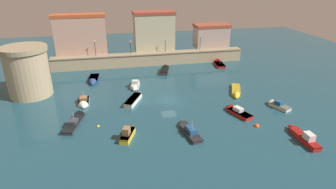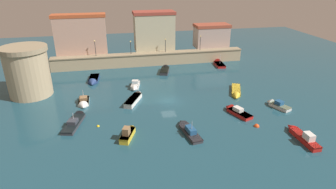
{
  "view_description": "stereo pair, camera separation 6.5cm",
  "coord_description": "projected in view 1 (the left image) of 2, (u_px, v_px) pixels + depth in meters",
  "views": [
    {
      "loc": [
        -9.4,
        -44.45,
        21.16
      ],
      "look_at": [
        0.0,
        0.61,
        1.06
      ],
      "focal_mm": 30.46,
      "sensor_mm": 36.0,
      "label": 1
    },
    {
      "loc": [
        -9.33,
        -44.47,
        21.16
      ],
      "look_at": [
        0.0,
        0.61,
        1.06
      ],
      "focal_mm": 30.46,
      "sensor_mm": 36.0,
      "label": 2
    }
  ],
  "objects": [
    {
      "name": "mooring_buoy_0",
      "position": [
        98.0,
        126.0,
        42.06
      ],
      "size": [
        0.45,
        0.45,
        0.45
      ],
      "primitive_type": "sphere",
      "color": "yellow",
      "rests_on": "ground"
    },
    {
      "name": "mooring_buoy_1",
      "position": [
        257.0,
        126.0,
        42.07
      ],
      "size": [
        0.8,
        0.8,
        0.8
      ],
      "primitive_type": "sphere",
      "color": "#EA4C19",
      "rests_on": "ground"
    },
    {
      "name": "moored_boat_12",
      "position": [
        76.0,
        120.0,
        43.22
      ],
      "size": [
        3.38,
        7.34,
        2.55
      ],
      "rotation": [
        0.0,
        0.0,
        1.32
      ],
      "color": "#333338",
      "rests_on": "ground"
    },
    {
      "name": "quay_lamp_2",
      "position": [
        165.0,
        43.0,
        68.09
      ],
      "size": [
        0.32,
        0.32,
        3.25
      ],
      "color": "black",
      "rests_on": "quay_wall"
    },
    {
      "name": "quay_lamp_1",
      "position": [
        130.0,
        45.0,
        66.57
      ],
      "size": [
        0.32,
        0.32,
        3.1
      ],
      "color": "black",
      "rests_on": "quay_wall"
    },
    {
      "name": "quay_lamp_0",
      "position": [
        95.0,
        46.0,
        64.94
      ],
      "size": [
        0.32,
        0.32,
        3.61
      ],
      "color": "black",
      "rests_on": "quay_wall"
    },
    {
      "name": "moored_boat_2",
      "position": [
        188.0,
        129.0,
        40.73
      ],
      "size": [
        2.37,
        6.67,
        2.73
      ],
      "rotation": [
        0.0,
        0.0,
        1.71
      ],
      "color": "#333338",
      "rests_on": "ground"
    },
    {
      "name": "moored_boat_8",
      "position": [
        236.0,
        111.0,
        45.95
      ],
      "size": [
        3.37,
        5.57,
        1.68
      ],
      "rotation": [
        0.0,
        0.0,
        1.93
      ],
      "color": "red",
      "rests_on": "ground"
    },
    {
      "name": "moored_boat_0",
      "position": [
        129.0,
        133.0,
        39.31
      ],
      "size": [
        2.82,
        4.76,
        2.04
      ],
      "rotation": [
        0.0,
        0.0,
        1.2
      ],
      "color": "gold",
      "rests_on": "ground"
    },
    {
      "name": "ground_plane",
      "position": [
        169.0,
        101.0,
        50.11
      ],
      "size": [
        122.83,
        122.83,
        0.0
      ],
      "primitive_type": "plane",
      "color": "#1E4756"
    },
    {
      "name": "moored_boat_9",
      "position": [
        302.0,
        135.0,
        38.85
      ],
      "size": [
        1.31,
        6.7,
        1.84
      ],
      "rotation": [
        0.0,
        0.0,
        1.56
      ],
      "color": "red",
      "rests_on": "ground"
    },
    {
      "name": "quay_lamp_3",
      "position": [
        200.0,
        41.0,
        69.65
      ],
      "size": [
        0.32,
        0.32,
        3.6
      ],
      "color": "black",
      "rests_on": "quay_wall"
    },
    {
      "name": "moored_boat_5",
      "position": [
        135.0,
        86.0,
        55.57
      ],
      "size": [
        2.29,
        4.41,
        1.78
      ],
      "rotation": [
        0.0,
        0.0,
        -1.79
      ],
      "color": "white",
      "rests_on": "ground"
    },
    {
      "name": "moored_boat_10",
      "position": [
        84.0,
        103.0,
        48.78
      ],
      "size": [
        1.85,
        4.51,
        2.79
      ],
      "rotation": [
        0.0,
        0.0,
        -1.55
      ],
      "color": "white",
      "rests_on": "ground"
    },
    {
      "name": "old_town_backdrop",
      "position": [
        143.0,
        33.0,
        69.34
      ],
      "size": [
        42.7,
        5.07,
        9.43
      ],
      "color": "tan",
      "rests_on": "ground"
    },
    {
      "name": "moored_boat_3",
      "position": [
        165.0,
        70.0,
        64.88
      ],
      "size": [
        3.24,
        5.67,
        1.63
      ],
      "rotation": [
        0.0,
        0.0,
        1.27
      ],
      "color": "#333338",
      "rests_on": "ground"
    },
    {
      "name": "moored_boat_6",
      "position": [
        93.0,
        81.0,
        58.71
      ],
      "size": [
        2.33,
        6.19,
        1.78
      ],
      "rotation": [
        0.0,
        0.0,
        -1.65
      ],
      "color": "navy",
      "rests_on": "ground"
    },
    {
      "name": "moored_boat_11",
      "position": [
        277.0,
        104.0,
        48.05
      ],
      "size": [
        2.95,
        4.63,
        1.62
      ],
      "rotation": [
        0.0,
        0.0,
        1.95
      ],
      "color": "silver",
      "rests_on": "ground"
    },
    {
      "name": "fortress_tower",
      "position": [
        27.0,
        71.0,
        50.91
      ],
      "size": [
        8.01,
        8.01,
        9.09
      ],
      "color": "tan",
      "rests_on": "ground"
    },
    {
      "name": "moored_boat_1",
      "position": [
        135.0,
        98.0,
        50.27
      ],
      "size": [
        4.17,
        6.6,
        1.37
      ],
      "rotation": [
        0.0,
        0.0,
        1.12
      ],
      "color": "white",
      "rests_on": "ground"
    },
    {
      "name": "moored_boat_4",
      "position": [
        236.0,
        92.0,
        53.11
      ],
      "size": [
        4.15,
        6.95,
        1.47
      ],
      "rotation": [
        0.0,
        0.0,
        -1.98
      ],
      "color": "gold",
      "rests_on": "ground"
    },
    {
      "name": "moored_boat_7",
      "position": [
        218.0,
        63.0,
        69.6
      ],
      "size": [
        2.35,
        5.48,
        3.47
      ],
      "rotation": [
        0.0,
        0.0,
        1.48
      ],
      "color": "red",
      "rests_on": "ground"
    },
    {
      "name": "quay_wall",
      "position": [
        150.0,
        59.0,
        68.87
      ],
      "size": [
        45.82,
        2.54,
        3.02
      ],
      "color": "tan",
      "rests_on": "ground"
    }
  ]
}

